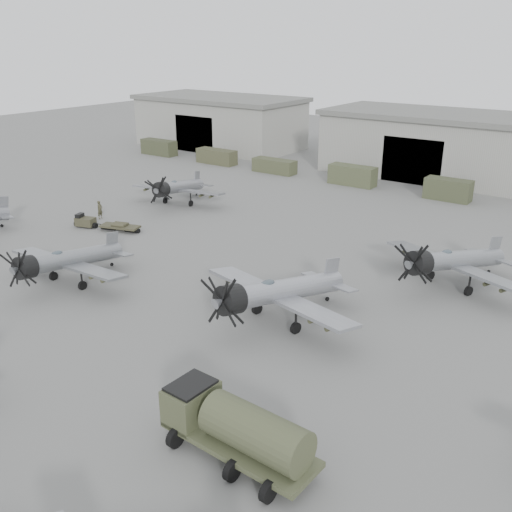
% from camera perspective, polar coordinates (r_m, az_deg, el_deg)
% --- Properties ---
extents(ground, '(220.00, 220.00, 0.00)m').
position_cam_1_polar(ground, '(36.70, -19.01, -10.02)').
color(ground, '#575754').
rests_on(ground, ground).
extents(hangar_left, '(29.00, 14.80, 8.70)m').
position_cam_1_polar(hangar_left, '(103.22, -3.64, 13.28)').
color(hangar_left, gray).
rests_on(hangar_left, ground).
extents(hangar_center, '(29.00, 14.80, 8.70)m').
position_cam_1_polar(hangar_center, '(84.67, 17.10, 10.71)').
color(hangar_center, gray).
rests_on(hangar_center, ground).
extents(support_truck_0, '(6.36, 2.20, 2.44)m').
position_cam_1_polar(support_truck_0, '(97.18, -9.68, 10.67)').
color(support_truck_0, '#3A3F29').
rests_on(support_truck_0, ground).
extents(support_truck_1, '(6.53, 2.20, 2.21)m').
position_cam_1_polar(support_truck_1, '(88.98, -3.96, 9.89)').
color(support_truck_1, '#41422B').
rests_on(support_truck_1, ground).
extents(support_truck_2, '(6.47, 2.20, 1.96)m').
position_cam_1_polar(support_truck_2, '(82.71, 1.85, 8.99)').
color(support_truck_2, '#42462E').
rests_on(support_truck_2, ground).
extents(support_truck_3, '(6.23, 2.20, 2.56)m').
position_cam_1_polar(support_truck_3, '(76.60, 9.61, 7.96)').
color(support_truck_3, '#464B31').
rests_on(support_truck_3, ground).
extents(support_truck_4, '(5.40, 2.20, 2.52)m').
position_cam_1_polar(support_truck_4, '(72.11, 18.65, 6.32)').
color(support_truck_4, '#3E432C').
rests_on(support_truck_4, ground).
extents(aircraft_mid_1, '(11.28, 10.15, 4.51)m').
position_cam_1_polar(aircraft_mid_1, '(46.56, -18.67, -0.45)').
color(aircraft_mid_1, gray).
rests_on(aircraft_mid_1, ground).
extents(aircraft_mid_2, '(12.78, 11.50, 5.08)m').
position_cam_1_polar(aircraft_mid_2, '(38.09, 1.87, -3.67)').
color(aircraft_mid_2, '#9C9EA5').
rests_on(aircraft_mid_2, ground).
extents(aircraft_far_0, '(11.32, 10.19, 4.50)m').
position_cam_1_polar(aircraft_far_0, '(66.63, -7.94, 6.78)').
color(aircraft_far_0, gray).
rests_on(aircraft_far_0, ground).
extents(aircraft_far_1, '(11.98, 10.82, 4.85)m').
position_cam_1_polar(aircraft_far_1, '(46.13, 18.88, -0.47)').
color(aircraft_far_1, gray).
rests_on(aircraft_far_1, ground).
extents(fuel_tanker, '(7.83, 3.31, 2.98)m').
position_cam_1_polar(fuel_tanker, '(27.03, -1.94, -16.64)').
color(fuel_tanker, '#444930').
rests_on(fuel_tanker, ground).
extents(tug_trailer, '(7.05, 3.34, 1.41)m').
position_cam_1_polar(tug_trailer, '(60.17, -15.48, 3.15)').
color(tug_trailer, '#393725').
rests_on(tug_trailer, ground).
extents(ground_crew, '(0.57, 0.78, 1.96)m').
position_cam_1_polar(ground_crew, '(63.35, -15.34, 4.48)').
color(ground_crew, '#3C3A27').
rests_on(ground_crew, ground).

